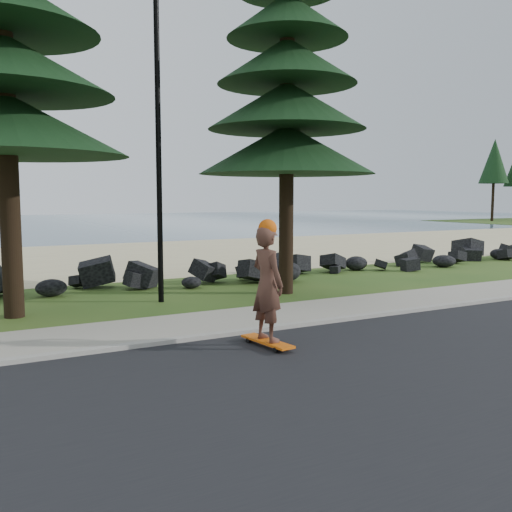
{
  "coord_description": "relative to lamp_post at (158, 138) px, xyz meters",
  "views": [
    {
      "loc": [
        -4.76,
        -10.6,
        2.68
      ],
      "look_at": [
        1.02,
        0.0,
        1.42
      ],
      "focal_mm": 40.0,
      "sensor_mm": 36.0,
      "label": 1
    }
  ],
  "objects": [
    {
      "name": "beach_sand",
      "position": [
        0.0,
        11.3,
        -4.13
      ],
      "size": [
        160.0,
        15.0,
        0.01
      ],
      "primitive_type": "cube",
      "color": "tan",
      "rests_on": "ground"
    },
    {
      "name": "sidewalk",
      "position": [
        0.0,
        -3.0,
        -4.09
      ],
      "size": [
        160.0,
        2.0,
        0.08
      ],
      "primitive_type": "cube",
      "color": "#A19486",
      "rests_on": "ground"
    },
    {
      "name": "road",
      "position": [
        0.0,
        -7.7,
        -4.12
      ],
      "size": [
        160.0,
        7.0,
        0.02
      ],
      "primitive_type": "cube",
      "color": "black",
      "rests_on": "ground"
    },
    {
      "name": "lamp_post",
      "position": [
        0.0,
        0.0,
        0.0
      ],
      "size": [
        0.25,
        0.14,
        8.14
      ],
      "color": "black",
      "rests_on": "ground"
    },
    {
      "name": "ground",
      "position": [
        0.0,
        -3.2,
        -4.13
      ],
      "size": [
        160.0,
        160.0,
        0.0
      ],
      "primitive_type": "plane",
      "color": "#274A17",
      "rests_on": "ground"
    },
    {
      "name": "seawall_boulders",
      "position": [
        0.0,
        2.4,
        -4.13
      ],
      "size": [
        60.0,
        2.4,
        1.1
      ],
      "primitive_type": null,
      "color": "black",
      "rests_on": "ground"
    },
    {
      "name": "kerb",
      "position": [
        0.0,
        -4.1,
        -4.08
      ],
      "size": [
        160.0,
        0.2,
        0.1
      ],
      "primitive_type": "cube",
      "color": "#A29D91",
      "rests_on": "ground"
    },
    {
      "name": "ocean",
      "position": [
        0.0,
        47.8,
        -4.13
      ],
      "size": [
        160.0,
        58.0,
        0.01
      ],
      "primitive_type": "cube",
      "color": "#365668",
      "rests_on": "ground"
    },
    {
      "name": "skateboarder",
      "position": [
        0.18,
        -5.18,
        -2.99
      ],
      "size": [
        0.58,
        1.25,
        2.27
      ],
      "rotation": [
        0.0,
        0.0,
        1.7
      ],
      "color": "#DB5C0C",
      "rests_on": "ground"
    }
  ]
}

